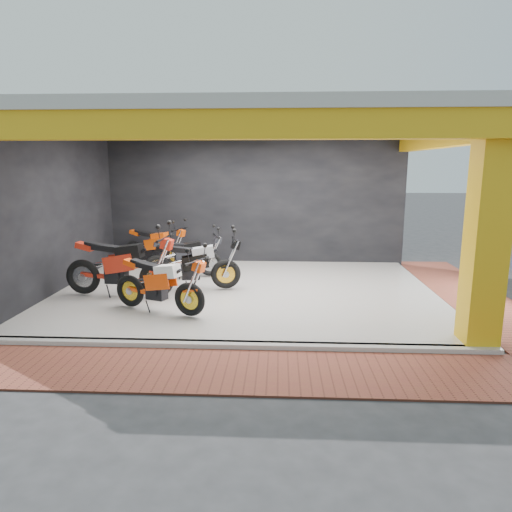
% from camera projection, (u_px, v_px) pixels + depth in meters
% --- Properties ---
extents(ground, '(80.00, 80.00, 0.00)m').
position_uv_depth(ground, '(238.00, 326.00, 7.95)').
color(ground, '#2D2D30').
rests_on(ground, ground).
extents(showroom_floor, '(8.00, 6.00, 0.10)m').
position_uv_depth(showroom_floor, '(246.00, 292.00, 9.90)').
color(showroom_floor, silver).
rests_on(showroom_floor, ground).
extents(showroom_ceiling, '(8.40, 6.40, 0.20)m').
position_uv_depth(showroom_ceiling, '(246.00, 122.00, 9.21)').
color(showroom_ceiling, beige).
rests_on(showroom_ceiling, corner_column).
extents(back_wall, '(8.20, 0.20, 3.50)m').
position_uv_depth(back_wall, '(254.00, 202.00, 12.61)').
color(back_wall, black).
rests_on(back_wall, ground).
extents(left_wall, '(0.20, 6.20, 3.50)m').
position_uv_depth(left_wall, '(56.00, 213.00, 9.78)').
color(left_wall, black).
rests_on(left_wall, ground).
extents(corner_column, '(0.50, 0.50, 3.50)m').
position_uv_depth(corner_column, '(487.00, 234.00, 6.69)').
color(corner_column, gold).
rests_on(corner_column, ground).
extents(header_beam_front, '(8.40, 0.30, 0.40)m').
position_uv_depth(header_beam_front, '(230.00, 125.00, 6.33)').
color(header_beam_front, gold).
rests_on(header_beam_front, corner_column).
extents(header_beam_right, '(0.30, 6.40, 0.40)m').
position_uv_depth(header_beam_right, '(446.00, 137.00, 9.07)').
color(header_beam_right, gold).
rests_on(header_beam_right, corner_column).
extents(floor_kerb, '(8.00, 0.20, 0.10)m').
position_uv_depth(floor_kerb, '(232.00, 346.00, 6.94)').
color(floor_kerb, silver).
rests_on(floor_kerb, ground).
extents(paver_front, '(9.00, 1.40, 0.03)m').
position_uv_depth(paver_front, '(226.00, 370.00, 6.19)').
color(paver_front, brown).
rests_on(paver_front, ground).
extents(paver_right, '(1.40, 7.00, 0.03)m').
position_uv_depth(paver_right, '(472.00, 296.00, 9.67)').
color(paver_right, brown).
rests_on(paver_right, ground).
extents(moto_hero, '(2.17, 1.46, 1.24)m').
position_uv_depth(moto_hero, '(189.00, 283.00, 7.98)').
color(moto_hero, '#FF480A').
rests_on(moto_hero, showroom_floor).
extents(moto_row_a, '(2.24, 1.11, 1.31)m').
position_uv_depth(moto_row_a, '(226.00, 260.00, 9.77)').
color(moto_row_a, black).
rests_on(moto_row_a, showroom_floor).
extents(moto_row_b, '(2.50, 1.10, 1.48)m').
position_uv_depth(moto_row_b, '(156.00, 262.00, 9.12)').
color(moto_row_b, red).
rests_on(moto_row_b, showroom_floor).
extents(moto_row_c, '(2.14, 1.37, 1.23)m').
position_uv_depth(moto_row_c, '(175.00, 244.00, 11.95)').
color(moto_row_c, '#DD4809').
rests_on(moto_row_c, showroom_floor).
extents(moto_row_d, '(2.06, 1.31, 1.18)m').
position_uv_depth(moto_row_d, '(210.00, 253.00, 10.94)').
color(moto_row_d, black).
rests_on(moto_row_d, showroom_floor).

